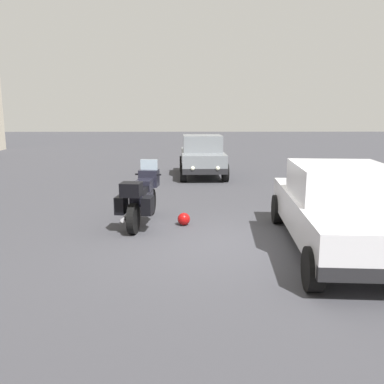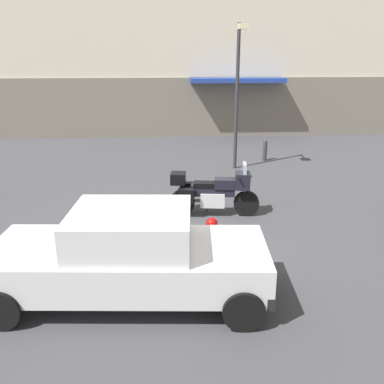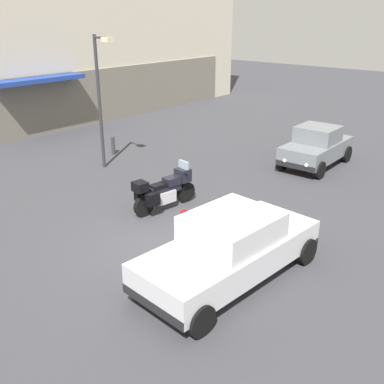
{
  "view_description": "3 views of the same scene",
  "coord_description": "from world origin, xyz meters",
  "px_view_note": "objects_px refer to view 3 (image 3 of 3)",
  "views": [
    {
      "loc": [
        -7.65,
        0.67,
        2.53
      ],
      "look_at": [
        0.43,
        0.59,
        0.92
      ],
      "focal_mm": 39.19,
      "sensor_mm": 36.0,
      "label": 1
    },
    {
      "loc": [
        0.22,
        -8.41,
        3.95
      ],
      "look_at": [
        0.85,
        0.71,
        0.94
      ],
      "focal_mm": 39.93,
      "sensor_mm": 36.0,
      "label": 2
    },
    {
      "loc": [
        -7.38,
        -7.0,
        5.56
      ],
      "look_at": [
        1.09,
        0.3,
        1.02
      ],
      "focal_mm": 41.59,
      "sensor_mm": 36.0,
      "label": 3
    }
  ],
  "objects_px": {
    "car_compact_side": "(316,147)",
    "helmet": "(185,214)",
    "streetlamp_curbside": "(101,90)",
    "car_sedan_far": "(230,248)",
    "bollard_curbside": "(113,144)",
    "motorcycle": "(164,190)"
  },
  "relations": [
    {
      "from": "car_compact_side",
      "to": "helmet",
      "type": "bearing_deg",
      "value": -6.77
    },
    {
      "from": "car_compact_side",
      "to": "streetlamp_curbside",
      "type": "xyz_separation_m",
      "value": [
        -5.45,
        5.95,
        2.18
      ]
    },
    {
      "from": "car_sedan_far",
      "to": "helmet",
      "type": "bearing_deg",
      "value": 63.57
    },
    {
      "from": "streetlamp_curbside",
      "to": "bollard_curbside",
      "type": "relative_size",
      "value": 6.02
    },
    {
      "from": "motorcycle",
      "to": "bollard_curbside",
      "type": "height_order",
      "value": "motorcycle"
    },
    {
      "from": "helmet",
      "to": "car_compact_side",
      "type": "bearing_deg",
      "value": -5.34
    },
    {
      "from": "car_sedan_far",
      "to": "car_compact_side",
      "type": "bearing_deg",
      "value": 18.49
    },
    {
      "from": "car_compact_side",
      "to": "bollard_curbside",
      "type": "height_order",
      "value": "car_compact_side"
    },
    {
      "from": "helmet",
      "to": "streetlamp_curbside",
      "type": "relative_size",
      "value": 0.06
    },
    {
      "from": "streetlamp_curbside",
      "to": "car_sedan_far",
      "type": "bearing_deg",
      "value": -110.97
    },
    {
      "from": "motorcycle",
      "to": "car_compact_side",
      "type": "height_order",
      "value": "car_compact_side"
    },
    {
      "from": "streetlamp_curbside",
      "to": "motorcycle",
      "type": "bearing_deg",
      "value": -106.78
    },
    {
      "from": "car_sedan_far",
      "to": "bollard_curbside",
      "type": "height_order",
      "value": "car_sedan_far"
    },
    {
      "from": "motorcycle",
      "to": "streetlamp_curbside",
      "type": "height_order",
      "value": "streetlamp_curbside"
    },
    {
      "from": "car_sedan_far",
      "to": "streetlamp_curbside",
      "type": "distance_m",
      "value": 8.96
    },
    {
      "from": "helmet",
      "to": "car_compact_side",
      "type": "height_order",
      "value": "car_compact_side"
    },
    {
      "from": "helmet",
      "to": "car_sedan_far",
      "type": "relative_size",
      "value": 0.06
    },
    {
      "from": "motorcycle",
      "to": "car_compact_side",
      "type": "bearing_deg",
      "value": -5.5
    },
    {
      "from": "helmet",
      "to": "bollard_curbside",
      "type": "bearing_deg",
      "value": 66.9
    },
    {
      "from": "motorcycle",
      "to": "car_sedan_far",
      "type": "height_order",
      "value": "car_sedan_far"
    },
    {
      "from": "helmet",
      "to": "car_compact_side",
      "type": "distance_m",
      "value": 6.95
    },
    {
      "from": "helmet",
      "to": "car_sedan_far",
      "type": "bearing_deg",
      "value": -120.66
    }
  ]
}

